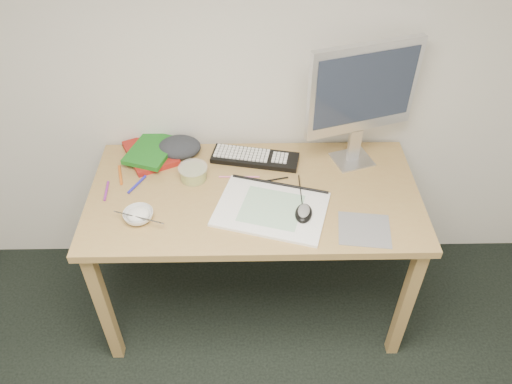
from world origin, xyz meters
The scene contains 18 objects.
desk centered at (0.17, 1.43, 0.67)m, with size 1.40×0.70×0.75m.
mousepad centered at (0.60, 1.20, 0.75)m, with size 0.20×0.18×0.00m, color slate.
sketchpad centered at (0.24, 1.32, 0.76)m, with size 0.44×0.31×0.01m, color white.
keyboard centered at (0.18, 1.65, 0.76)m, with size 0.39×0.12×0.02m, color black.
monitor centered at (0.62, 1.64, 1.10)m, with size 0.47×0.19×0.57m.
mouse centered at (0.37, 1.28, 0.78)m, with size 0.07×0.11×0.04m, color black.
rice_bowl centered at (-0.29, 1.28, 0.77)m, with size 0.12×0.12×0.04m, color white.
chopsticks centered at (-0.28, 1.25, 0.79)m, with size 0.02×0.02×0.21m, color silver.
fruit_tub centered at (-0.09, 1.53, 0.78)m, with size 0.13×0.13×0.06m, color gold.
book_red centered at (-0.30, 1.69, 0.76)m, with size 0.20×0.26×0.03m, color maroon.
book_green centered at (-0.29, 1.68, 0.79)m, with size 0.18×0.25×0.02m, color #1A691A.
cloth_lump centered at (-0.17, 1.71, 0.78)m, with size 0.16×0.14×0.07m, color #23242A.
pencil_pink centered at (0.11, 1.53, 0.75)m, with size 0.01×0.01×0.18m, color pink.
pencil_tan centered at (0.16, 1.43, 0.75)m, with size 0.01×0.01×0.16m, color tan.
pencil_black centered at (0.24, 1.50, 0.75)m, with size 0.01×0.01×0.18m, color black.
marker_blue centered at (-0.33, 1.48, 0.76)m, with size 0.01×0.01×0.12m, color #2421B3.
marker_orange centered at (-0.41, 1.55, 0.76)m, with size 0.01×0.01×0.13m, color #D45F19.
marker_purple centered at (-0.45, 1.44, 0.76)m, with size 0.01×0.01×0.12m, color #842790.
Camera 1 is at (0.16, -0.14, 2.16)m, focal length 35.00 mm.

